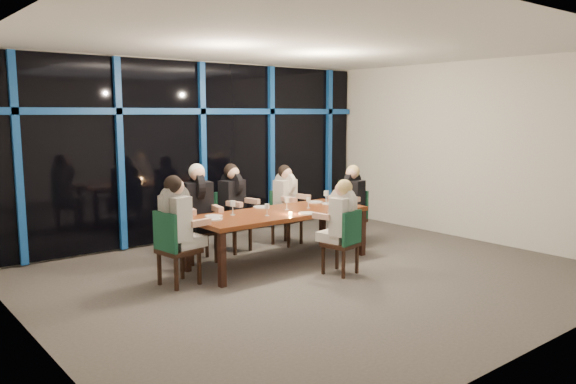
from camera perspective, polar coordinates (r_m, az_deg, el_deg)
name	(u,v)px	position (r m, az deg, el deg)	size (l,w,h in m)	color
room	(318,122)	(7.22, 3.02, 7.16)	(7.04, 7.00, 3.02)	#5B5450
window_wall	(202,148)	(9.63, -8.73, 4.47)	(6.86, 0.43, 2.94)	black
dining_table	(279,216)	(7.97, -0.90, -2.46)	(2.60, 1.00, 0.75)	brown
chair_far_left	(197,224)	(8.25, -9.21, -3.21)	(0.52, 0.52, 0.97)	black
chair_far_mid	(230,218)	(8.77, -5.88, -2.62)	(0.52, 0.52, 0.93)	black
chair_far_right	(283,214)	(9.18, -0.48, -2.24)	(0.49, 0.49, 0.89)	black
chair_end_left	(173,245)	(7.07, -11.60, -5.27)	(0.50, 0.50, 0.94)	black
chair_end_right	(353,215)	(9.17, 6.65, -2.29)	(0.48, 0.48, 0.89)	black
chair_near_mid	(345,239)	(7.46, 5.84, -4.78)	(0.48, 0.48, 0.87)	black
diner_far_left	(199,198)	(8.11, -9.08, -0.65)	(0.52, 0.64, 0.94)	black
diner_far_mid	(234,195)	(8.65, -5.54, -0.27)	(0.52, 0.62, 0.91)	black
diner_far_right	(287,193)	(9.08, -0.12, -0.09)	(0.49, 0.59, 0.87)	silver
diner_end_left	(178,214)	(7.04, -11.16, -2.20)	(0.62, 0.50, 0.92)	black
diner_end_right	(351,193)	(9.05, 6.41, -0.14)	(0.59, 0.48, 0.87)	black
diner_near_mid	(341,213)	(7.43, 5.40, -2.09)	(0.48, 0.58, 0.85)	silver
plate_far_left	(214,216)	(7.62, -7.58, -2.45)	(0.24, 0.24, 0.01)	white
plate_far_mid	(261,207)	(8.30, -2.72, -1.52)	(0.24, 0.24, 0.01)	white
plate_far_right	(315,202)	(8.75, 2.77, -1.02)	(0.24, 0.24, 0.01)	white
plate_end_left	(213,219)	(7.41, -7.61, -2.75)	(0.24, 0.24, 0.01)	white
plate_end_right	(330,204)	(8.62, 4.24, -1.17)	(0.24, 0.24, 0.01)	white
plate_near_mid	(307,213)	(7.77, 1.95, -2.18)	(0.24, 0.24, 0.01)	white
wine_bottle	(339,195)	(8.64, 5.23, -0.27)	(0.08, 0.08, 0.37)	black
water_pitcher	(333,202)	(8.24, 4.56, -0.98)	(0.12, 0.11, 0.19)	silver
tea_light	(290,213)	(7.72, 0.24, -2.17)	(0.05, 0.05, 0.03)	#FFB04C
wine_glass_a	(267,207)	(7.62, -2.15, -1.54)	(0.06, 0.06, 0.16)	silver
wine_glass_b	(287,201)	(8.08, -0.13, -0.90)	(0.07, 0.07, 0.18)	white
wine_glass_c	(308,200)	(8.23, 2.09, -0.83)	(0.06, 0.06, 0.16)	white
wine_glass_d	(233,205)	(7.70, -5.65, -1.28)	(0.08, 0.08, 0.20)	silver
wine_glass_e	(326,194)	(8.65, 3.90, -0.23)	(0.08, 0.08, 0.20)	silver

